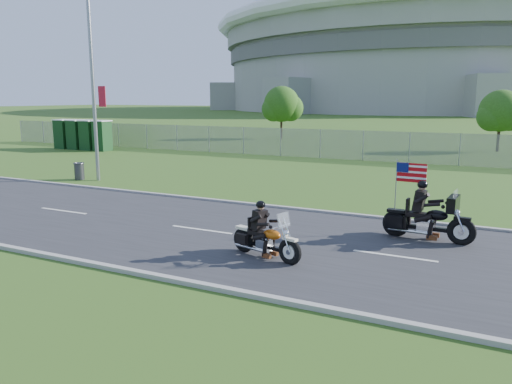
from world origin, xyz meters
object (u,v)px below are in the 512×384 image
at_px(porta_toilet_b, 89,136).
at_px(porta_toilet_c, 76,135).
at_px(motorcycle_lead, 265,240).
at_px(streetlight, 95,67).
at_px(porta_toilet_d, 63,134).
at_px(motorcycle_follow, 428,221).
at_px(porta_toilet_a, 102,136).
at_px(trash_can, 79,171).

distance_m(porta_toilet_b, porta_toilet_c, 1.40).
height_order(porta_toilet_c, motorcycle_lead, porta_toilet_c).
xyz_separation_m(streetlight, motorcycle_lead, (12.94, -7.80, -5.15)).
bearing_deg(porta_toilet_d, motorcycle_follow, -26.03).
relative_size(streetlight, porta_toilet_c, 4.35).
height_order(streetlight, motorcycle_lead, streetlight).
bearing_deg(streetlight, porta_toilet_b, 136.65).
height_order(streetlight, porta_toilet_a, streetlight).
distance_m(porta_toilet_d, motorcycle_follow, 34.22).
xyz_separation_m(streetlight, porta_toilet_a, (-10.02, 10.78, -4.49)).
bearing_deg(motorcycle_lead, porta_toilet_d, 161.08).
height_order(streetlight, motorcycle_follow, streetlight).
xyz_separation_m(streetlight, motorcycle_follow, (16.52, -4.24, -5.03)).
height_order(porta_toilet_c, motorcycle_follow, porta_toilet_c).
height_order(streetlight, trash_can, streetlight).
bearing_deg(trash_can, porta_toilet_c, 136.28).
xyz_separation_m(streetlight, porta_toilet_c, (-12.82, 10.78, -4.49)).
bearing_deg(motorcycle_follow, porta_toilet_b, 155.96).
bearing_deg(motorcycle_lead, porta_toilet_c, 159.66).
distance_m(porta_toilet_d, trash_can, 17.35).
xyz_separation_m(porta_toilet_a, porta_toilet_b, (-1.40, 0.00, 0.00)).
bearing_deg(porta_toilet_d, porta_toilet_b, 0.00).
bearing_deg(trash_can, streetlight, 24.66).
xyz_separation_m(porta_toilet_a, porta_toilet_d, (-4.20, 0.00, 0.00)).
relative_size(porta_toilet_b, porta_toilet_c, 1.00).
xyz_separation_m(porta_toilet_b, motorcycle_lead, (24.36, -18.58, -0.66)).
distance_m(porta_toilet_b, motorcycle_follow, 31.72).
height_order(porta_toilet_d, motorcycle_follow, porta_toilet_d).
xyz_separation_m(porta_toilet_b, porta_toilet_c, (-1.40, 0.00, 0.00)).
relative_size(porta_toilet_b, trash_can, 2.73).
relative_size(motorcycle_follow, trash_can, 3.18).
height_order(porta_toilet_a, motorcycle_lead, porta_toilet_a).
xyz_separation_m(streetlight, trash_can, (-1.04, -0.48, -5.22)).
xyz_separation_m(streetlight, porta_toilet_b, (-11.42, 10.78, -4.49)).
distance_m(streetlight, motorcycle_lead, 15.97).
xyz_separation_m(porta_toilet_d, trash_can, (13.18, -11.26, -0.73)).
height_order(streetlight, porta_toilet_b, streetlight).
bearing_deg(motorcycle_lead, porta_toilet_b, 158.12).
height_order(porta_toilet_b, porta_toilet_d, same).
height_order(porta_toilet_d, motorcycle_lead, porta_toilet_d).
height_order(streetlight, porta_toilet_d, streetlight).
xyz_separation_m(porta_toilet_c, porta_toilet_d, (-1.40, 0.00, 0.00)).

